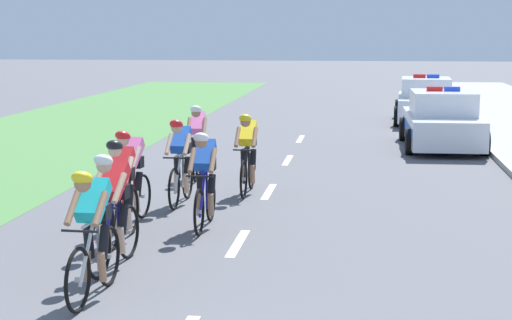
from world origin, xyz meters
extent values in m
cube|color=#9E9E99|center=(4.90, 14.00, 0.07)|extent=(0.16, 60.00, 0.13)
cube|color=white|center=(0.00, 6.43, 0.00)|extent=(0.14, 1.60, 0.01)
cube|color=white|center=(0.00, 10.43, 0.00)|extent=(0.14, 1.60, 0.01)
cube|color=white|center=(0.00, 14.43, 0.00)|extent=(0.14, 1.60, 0.01)
cube|color=white|center=(0.00, 18.43, 0.00)|extent=(0.14, 1.60, 0.01)
torus|color=black|center=(-1.27, 3.20, 0.36)|extent=(0.07, 0.73, 0.72)
cylinder|color=#99999E|center=(-1.27, 3.20, 0.36)|extent=(0.06, 0.06, 0.06)
torus|color=black|center=(-1.23, 4.20, 0.36)|extent=(0.07, 0.73, 0.72)
cylinder|color=#99999E|center=(-1.23, 4.20, 0.36)|extent=(0.06, 0.06, 0.06)
cylinder|color=silver|center=(-1.25, 3.65, 0.90)|extent=(0.06, 0.55, 0.04)
cylinder|color=silver|center=(-1.26, 3.48, 0.58)|extent=(0.06, 0.48, 0.63)
cylinder|color=silver|center=(-1.24, 3.85, 0.60)|extent=(0.04, 0.04, 0.65)
cylinder|color=black|center=(-1.27, 3.30, 0.88)|extent=(0.42, 0.05, 0.03)
cube|color=black|center=(-1.24, 3.85, 0.94)|extent=(0.11, 0.22, 0.05)
cube|color=#19B2B7|center=(-1.25, 3.73, 1.14)|extent=(0.30, 0.55, 0.47)
cube|color=black|center=(-1.24, 3.84, 0.98)|extent=(0.29, 0.21, 0.18)
cylinder|color=black|center=(-1.16, 3.79, 0.64)|extent=(0.12, 0.23, 0.40)
cylinder|color=#9E7051|center=(-1.16, 3.71, 0.37)|extent=(0.10, 0.16, 0.36)
cylinder|color=black|center=(-1.34, 3.80, 0.64)|extent=(0.12, 0.17, 0.40)
cylinder|color=#9E7051|center=(-1.34, 3.72, 0.37)|extent=(0.10, 0.13, 0.36)
cylinder|color=#9E7051|center=(-1.10, 3.51, 1.09)|extent=(0.09, 0.40, 0.35)
cylinder|color=#9E7051|center=(-1.42, 3.52, 1.09)|extent=(0.09, 0.40, 0.35)
sphere|color=#9E7051|center=(-1.26, 3.43, 1.38)|extent=(0.19, 0.19, 0.19)
ellipsoid|color=yellow|center=(-1.26, 3.42, 1.45)|extent=(0.24, 0.32, 0.24)
torus|color=black|center=(-1.43, 4.45, 0.36)|extent=(0.11, 0.72, 0.72)
cylinder|color=#99999E|center=(-1.43, 4.45, 0.36)|extent=(0.07, 0.07, 0.06)
torus|color=black|center=(-1.33, 5.45, 0.36)|extent=(0.11, 0.72, 0.72)
cylinder|color=#99999E|center=(-1.33, 5.45, 0.36)|extent=(0.07, 0.07, 0.06)
cylinder|color=#1E1E99|center=(-1.39, 4.90, 0.90)|extent=(0.09, 0.55, 0.04)
cylinder|color=#1E1E99|center=(-1.40, 4.72, 0.58)|extent=(0.09, 0.48, 0.63)
cylinder|color=#1E1E99|center=(-1.37, 5.10, 0.60)|extent=(0.04, 0.04, 0.65)
cylinder|color=black|center=(-1.42, 4.55, 0.88)|extent=(0.42, 0.07, 0.03)
cube|color=black|center=(-1.37, 5.10, 0.94)|extent=(0.12, 0.23, 0.05)
cube|color=red|center=(-1.38, 4.97, 1.14)|extent=(0.33, 0.57, 0.46)
cube|color=black|center=(-1.37, 5.09, 0.98)|extent=(0.30, 0.23, 0.18)
cylinder|color=black|center=(-1.28, 5.03, 0.64)|extent=(0.13, 0.23, 0.40)
cylinder|color=tan|center=(-1.29, 4.95, 0.37)|extent=(0.10, 0.16, 0.36)
cylinder|color=black|center=(-1.46, 5.05, 0.64)|extent=(0.13, 0.18, 0.40)
cylinder|color=tan|center=(-1.47, 4.97, 0.37)|extent=(0.10, 0.13, 0.36)
cylinder|color=tan|center=(-1.24, 4.74, 1.09)|extent=(0.11, 0.41, 0.35)
cylinder|color=tan|center=(-1.56, 4.77, 1.09)|extent=(0.11, 0.41, 0.35)
sphere|color=tan|center=(-1.41, 4.67, 1.38)|extent=(0.19, 0.19, 0.19)
ellipsoid|color=white|center=(-1.41, 4.66, 1.45)|extent=(0.26, 0.34, 0.24)
torus|color=black|center=(-1.67, 5.79, 0.36)|extent=(0.05, 0.72, 0.72)
cylinder|color=#99999E|center=(-1.67, 5.79, 0.36)|extent=(0.06, 0.06, 0.06)
torus|color=black|center=(-1.66, 6.79, 0.36)|extent=(0.05, 0.72, 0.72)
cylinder|color=#99999E|center=(-1.66, 6.79, 0.36)|extent=(0.06, 0.06, 0.06)
cylinder|color=black|center=(-1.67, 6.24, 0.90)|extent=(0.04, 0.55, 0.04)
cylinder|color=black|center=(-1.67, 6.07, 0.58)|extent=(0.04, 0.48, 0.63)
cylinder|color=black|center=(-1.67, 6.44, 0.60)|extent=(0.04, 0.04, 0.65)
cylinder|color=black|center=(-1.67, 5.89, 0.88)|extent=(0.42, 0.03, 0.03)
cube|color=black|center=(-1.67, 6.44, 0.94)|extent=(0.10, 0.22, 0.05)
cube|color=red|center=(-1.67, 6.32, 1.14)|extent=(0.28, 0.54, 0.47)
cube|color=black|center=(-1.67, 6.43, 0.98)|extent=(0.28, 0.20, 0.18)
cylinder|color=black|center=(-1.58, 6.38, 0.64)|extent=(0.11, 0.22, 0.40)
cylinder|color=beige|center=(-1.58, 6.30, 0.37)|extent=(0.09, 0.15, 0.36)
cylinder|color=black|center=(-1.76, 6.39, 0.64)|extent=(0.11, 0.17, 0.40)
cylinder|color=beige|center=(-1.76, 6.31, 0.37)|extent=(0.09, 0.12, 0.36)
cylinder|color=beige|center=(-1.51, 6.10, 1.09)|extent=(0.08, 0.40, 0.35)
cylinder|color=beige|center=(-1.83, 6.11, 1.09)|extent=(0.08, 0.40, 0.35)
sphere|color=beige|center=(-1.67, 6.02, 1.38)|extent=(0.19, 0.19, 0.19)
ellipsoid|color=black|center=(-1.67, 6.01, 1.45)|extent=(0.23, 0.32, 0.24)
torus|color=black|center=(-1.89, 6.90, 0.36)|extent=(0.12, 0.72, 0.72)
cylinder|color=#99999E|center=(-1.89, 6.90, 0.36)|extent=(0.07, 0.07, 0.06)
torus|color=black|center=(-1.79, 7.90, 0.36)|extent=(0.12, 0.72, 0.72)
cylinder|color=#99999E|center=(-1.79, 7.90, 0.36)|extent=(0.07, 0.07, 0.06)
cylinder|color=#B21919|center=(-1.84, 7.35, 0.90)|extent=(0.09, 0.55, 0.04)
cylinder|color=#B21919|center=(-1.86, 7.18, 0.58)|extent=(0.09, 0.48, 0.63)
cylinder|color=#B21919|center=(-1.82, 7.55, 0.60)|extent=(0.04, 0.04, 0.65)
cylinder|color=black|center=(-1.88, 7.00, 0.88)|extent=(0.42, 0.07, 0.03)
cube|color=black|center=(-1.82, 7.55, 0.94)|extent=(0.12, 0.23, 0.05)
cube|color=pink|center=(-1.83, 7.42, 1.14)|extent=(0.33, 0.57, 0.47)
cube|color=black|center=(-1.82, 7.54, 0.98)|extent=(0.30, 0.23, 0.18)
cylinder|color=black|center=(-1.74, 7.48, 0.64)|extent=(0.13, 0.23, 0.40)
cylinder|color=beige|center=(-1.75, 7.40, 0.37)|extent=(0.11, 0.16, 0.36)
cylinder|color=black|center=(-1.92, 7.50, 0.64)|extent=(0.13, 0.18, 0.40)
cylinder|color=beige|center=(-1.92, 7.42, 0.37)|extent=(0.10, 0.13, 0.36)
cylinder|color=beige|center=(-1.70, 7.19, 1.09)|extent=(0.12, 0.41, 0.35)
cylinder|color=beige|center=(-2.01, 7.23, 1.09)|extent=(0.12, 0.41, 0.35)
sphere|color=beige|center=(-1.86, 7.13, 1.38)|extent=(0.19, 0.19, 0.19)
ellipsoid|color=red|center=(-1.86, 7.12, 1.45)|extent=(0.26, 0.34, 0.24)
torus|color=black|center=(-0.64, 6.82, 0.36)|extent=(0.05, 0.72, 0.72)
cylinder|color=#99999E|center=(-0.64, 6.82, 0.36)|extent=(0.06, 0.06, 0.06)
torus|color=black|center=(-0.65, 7.82, 0.36)|extent=(0.05, 0.72, 0.72)
cylinder|color=#99999E|center=(-0.65, 7.82, 0.36)|extent=(0.06, 0.06, 0.06)
cylinder|color=#1E1E99|center=(-0.64, 7.27, 0.90)|extent=(0.04, 0.55, 0.04)
cylinder|color=#1E1E99|center=(-0.64, 7.10, 0.58)|extent=(0.04, 0.48, 0.63)
cylinder|color=#1E1E99|center=(-0.64, 7.47, 0.60)|extent=(0.04, 0.04, 0.65)
cylinder|color=black|center=(-0.64, 6.92, 0.88)|extent=(0.42, 0.03, 0.03)
cube|color=black|center=(-0.64, 7.47, 0.94)|extent=(0.10, 0.22, 0.05)
cube|color=blue|center=(-0.64, 7.35, 1.14)|extent=(0.28, 0.54, 0.47)
cube|color=black|center=(-0.64, 7.46, 0.98)|extent=(0.28, 0.20, 0.18)
cylinder|color=black|center=(-0.55, 7.41, 0.64)|extent=(0.11, 0.22, 0.40)
cylinder|color=#9E7051|center=(-0.55, 7.33, 0.37)|extent=(0.09, 0.15, 0.36)
cylinder|color=black|center=(-0.73, 7.41, 0.64)|extent=(0.11, 0.17, 0.40)
cylinder|color=#9E7051|center=(-0.73, 7.33, 0.37)|extent=(0.09, 0.12, 0.36)
cylinder|color=#9E7051|center=(-0.48, 7.13, 1.09)|extent=(0.08, 0.40, 0.35)
cylinder|color=#9E7051|center=(-0.80, 7.13, 1.09)|extent=(0.08, 0.40, 0.35)
sphere|color=#9E7051|center=(-0.64, 7.05, 1.38)|extent=(0.19, 0.19, 0.19)
ellipsoid|color=white|center=(-0.64, 7.04, 1.45)|extent=(0.23, 0.32, 0.24)
torus|color=black|center=(-1.42, 8.59, 0.36)|extent=(0.06, 0.72, 0.72)
cylinder|color=#99999E|center=(-1.42, 8.59, 0.36)|extent=(0.06, 0.06, 0.06)
torus|color=black|center=(-1.39, 9.59, 0.36)|extent=(0.06, 0.72, 0.72)
cylinder|color=#99999E|center=(-1.39, 9.59, 0.36)|extent=(0.06, 0.06, 0.06)
cylinder|color=silver|center=(-1.40, 9.04, 0.90)|extent=(0.05, 0.55, 0.04)
cylinder|color=silver|center=(-1.41, 8.86, 0.58)|extent=(0.05, 0.48, 0.63)
cylinder|color=silver|center=(-1.40, 9.24, 0.60)|extent=(0.04, 0.04, 0.65)
cylinder|color=black|center=(-1.41, 8.69, 0.88)|extent=(0.42, 0.04, 0.03)
cube|color=black|center=(-1.40, 9.24, 0.94)|extent=(0.11, 0.22, 0.05)
cube|color=blue|center=(-1.40, 9.11, 1.14)|extent=(0.30, 0.56, 0.45)
cube|color=black|center=(-1.40, 9.23, 0.98)|extent=(0.29, 0.21, 0.18)
cylinder|color=black|center=(-1.31, 9.18, 0.64)|extent=(0.12, 0.23, 0.40)
cylinder|color=tan|center=(-1.31, 9.10, 0.37)|extent=(0.09, 0.16, 0.36)
cylinder|color=black|center=(-1.49, 9.18, 0.64)|extent=(0.11, 0.17, 0.40)
cylinder|color=tan|center=(-1.49, 9.10, 0.37)|extent=(0.09, 0.12, 0.36)
cylinder|color=tan|center=(-1.25, 8.89, 1.09)|extent=(0.09, 0.40, 0.35)
cylinder|color=tan|center=(-1.57, 8.90, 1.09)|extent=(0.09, 0.40, 0.35)
sphere|color=tan|center=(-1.41, 8.81, 1.38)|extent=(0.19, 0.19, 0.19)
ellipsoid|color=red|center=(-1.41, 8.80, 1.45)|extent=(0.24, 0.32, 0.24)
torus|color=black|center=(-0.38, 9.70, 0.36)|extent=(0.05, 0.72, 0.72)
cylinder|color=#99999E|center=(-0.38, 9.70, 0.36)|extent=(0.06, 0.06, 0.06)
torus|color=black|center=(-0.37, 10.70, 0.36)|extent=(0.05, 0.72, 0.72)
cylinder|color=#99999E|center=(-0.37, 10.70, 0.36)|extent=(0.06, 0.06, 0.06)
cylinder|color=black|center=(-0.37, 10.15, 0.90)|extent=(0.04, 0.55, 0.04)
cylinder|color=black|center=(-0.37, 9.97, 0.58)|extent=(0.05, 0.48, 0.63)
cylinder|color=black|center=(-0.37, 10.35, 0.60)|extent=(0.04, 0.04, 0.65)
cylinder|color=black|center=(-0.38, 9.80, 0.88)|extent=(0.42, 0.03, 0.03)
cube|color=black|center=(-0.37, 10.35, 0.94)|extent=(0.10, 0.22, 0.05)
cube|color=yellow|center=(-0.37, 10.22, 1.14)|extent=(0.29, 0.55, 0.45)
cube|color=black|center=(-0.37, 10.34, 0.98)|extent=(0.28, 0.20, 0.18)
cylinder|color=black|center=(-0.28, 10.29, 0.64)|extent=(0.11, 0.22, 0.40)
cylinder|color=#9E7051|center=(-0.28, 10.21, 0.37)|extent=(0.09, 0.15, 0.36)
cylinder|color=black|center=(-0.46, 10.29, 0.64)|extent=(0.11, 0.17, 0.40)
cylinder|color=#9E7051|center=(-0.46, 10.21, 0.37)|extent=(0.09, 0.12, 0.36)
cylinder|color=#9E7051|center=(-0.21, 10.00, 1.09)|extent=(0.08, 0.40, 0.35)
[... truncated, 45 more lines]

